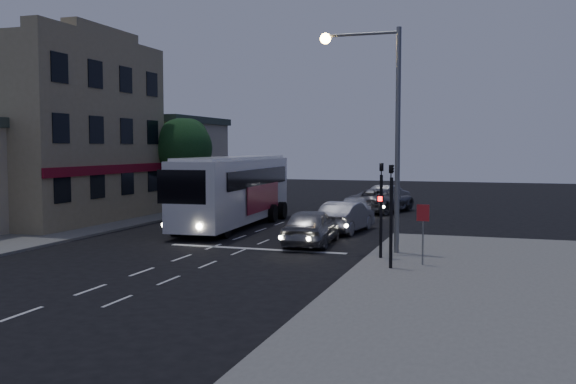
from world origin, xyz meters
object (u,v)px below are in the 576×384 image
(traffic_signal_main, at_px, (381,198))
(car_sedan_b, at_px, (355,209))
(car_sedan_c, at_px, (382,200))
(traffic_signal_side, at_px, (391,203))
(car_extra, at_px, (388,195))
(streetlight, at_px, (382,113))
(street_tree, at_px, (182,145))
(car_suv, at_px, (311,227))
(car_sedan_a, at_px, (346,217))
(regulatory_sign, at_px, (423,224))
(tour_bus, at_px, (235,189))

(traffic_signal_main, bearing_deg, car_sedan_b, 106.25)
(traffic_signal_main, bearing_deg, car_sedan_c, 99.46)
(car_sedan_c, distance_m, traffic_signal_side, 20.94)
(car_extra, xyz_separation_m, streetlight, (3.43, -23.48, 5.00))
(traffic_signal_side, xyz_separation_m, street_tree, (-16.51, 16.22, 2.08))
(car_sedan_c, bearing_deg, street_tree, 35.77)
(car_sedan_c, distance_m, traffic_signal_main, 18.88)
(car_suv, relative_size, car_sedan_a, 1.01)
(traffic_signal_main, relative_size, streetlight, 0.46)
(car_extra, distance_m, traffic_signal_side, 27.29)
(regulatory_sign, bearing_deg, car_sedan_b, 111.38)
(regulatory_sign, bearing_deg, tour_bus, 140.63)
(car_suv, height_order, car_sedan_a, car_suv)
(car_sedan_b, bearing_deg, traffic_signal_side, 95.46)
(car_sedan_c, xyz_separation_m, street_tree, (-12.72, -4.31, 3.69))
(traffic_signal_side, height_order, streetlight, streetlight)
(car_suv, relative_size, street_tree, 0.79)
(car_sedan_b, bearing_deg, street_tree, -17.08)
(tour_bus, xyz_separation_m, street_tree, (-6.30, 6.07, 2.41))
(car_sedan_a, xyz_separation_m, traffic_signal_main, (3.15, -7.79, 1.63))
(car_suv, relative_size, traffic_signal_side, 1.19)
(car_suv, bearing_deg, traffic_signal_side, 127.07)
(car_extra, distance_m, street_tree, 16.57)
(car_sedan_c, relative_size, street_tree, 0.94)
(tour_bus, distance_m, car_sedan_b, 7.61)
(car_sedan_a, relative_size, car_sedan_c, 0.83)
(streetlight, bearing_deg, street_tree, 140.49)
(car_sedan_a, distance_m, street_tree, 14.69)
(street_tree, bearing_deg, tour_bus, -43.92)
(traffic_signal_side, xyz_separation_m, regulatory_sign, (1.00, 0.96, -0.82))
(car_suv, distance_m, traffic_signal_side, 6.81)
(car_suv, xyz_separation_m, street_tree, (-12.16, 11.22, 3.67))
(traffic_signal_side, bearing_deg, car_suv, 131.01)
(car_sedan_a, height_order, car_extra, car_sedan_a)
(car_sedan_c, bearing_deg, tour_bus, 75.32)
(car_suv, xyz_separation_m, regulatory_sign, (5.35, -4.04, 0.77))
(traffic_signal_side, bearing_deg, tour_bus, 135.14)
(tour_bus, height_order, car_suv, tour_bus)
(car_sedan_b, xyz_separation_m, regulatory_sign, (5.49, -14.03, 0.90))
(car_sedan_a, distance_m, car_sedan_c, 10.77)
(car_suv, bearing_deg, car_sedan_b, -93.10)
(car_sedan_b, xyz_separation_m, traffic_signal_main, (3.79, -13.01, 1.72))
(car_extra, height_order, traffic_signal_main, traffic_signal_main)
(streetlight, bearing_deg, car_extra, 98.32)
(car_sedan_c, bearing_deg, car_sedan_a, 106.76)
(car_sedan_c, relative_size, traffic_signal_main, 1.42)
(tour_bus, relative_size, car_extra, 2.87)
(car_sedan_a, height_order, traffic_signal_side, traffic_signal_side)
(traffic_signal_main, bearing_deg, car_extra, 98.42)
(tour_bus, height_order, streetlight, streetlight)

